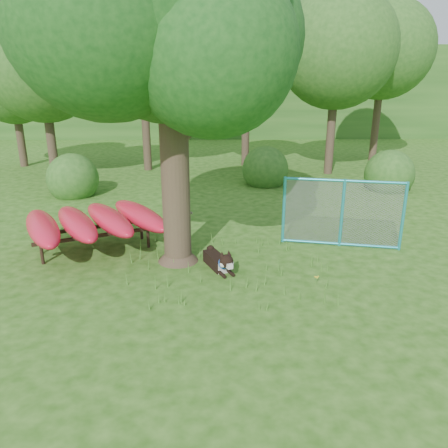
{
  "coord_description": "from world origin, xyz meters",
  "views": [
    {
      "loc": [
        -0.02,
        -7.75,
        4.03
      ],
      "look_at": [
        0.2,
        1.2,
        1.0
      ],
      "focal_mm": 35.0,
      "sensor_mm": 36.0,
      "label": 1
    }
  ],
  "objects_px": {
    "oak_tree": "(167,15)",
    "husky_dog": "(220,261)",
    "kayak_rack": "(93,221)",
    "fence_section": "(342,213)"
  },
  "relations": [
    {
      "from": "kayak_rack",
      "to": "fence_section",
      "type": "xyz_separation_m",
      "value": [
        6.03,
        0.18,
        0.11
      ]
    },
    {
      "from": "fence_section",
      "to": "oak_tree",
      "type": "bearing_deg",
      "value": -156.0
    },
    {
      "from": "oak_tree",
      "to": "husky_dog",
      "type": "relative_size",
      "value": 6.26
    },
    {
      "from": "oak_tree",
      "to": "fence_section",
      "type": "height_order",
      "value": "oak_tree"
    },
    {
      "from": "husky_dog",
      "to": "oak_tree",
      "type": "bearing_deg",
      "value": 127.68
    },
    {
      "from": "husky_dog",
      "to": "fence_section",
      "type": "relative_size",
      "value": 0.43
    },
    {
      "from": "husky_dog",
      "to": "fence_section",
      "type": "height_order",
      "value": "fence_section"
    },
    {
      "from": "kayak_rack",
      "to": "husky_dog",
      "type": "xyz_separation_m",
      "value": [
        3.0,
        -1.19,
        -0.55
      ]
    },
    {
      "from": "husky_dog",
      "to": "fence_section",
      "type": "distance_m",
      "value": 3.39
    },
    {
      "from": "kayak_rack",
      "to": "fence_section",
      "type": "bearing_deg",
      "value": -21.43
    }
  ]
}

